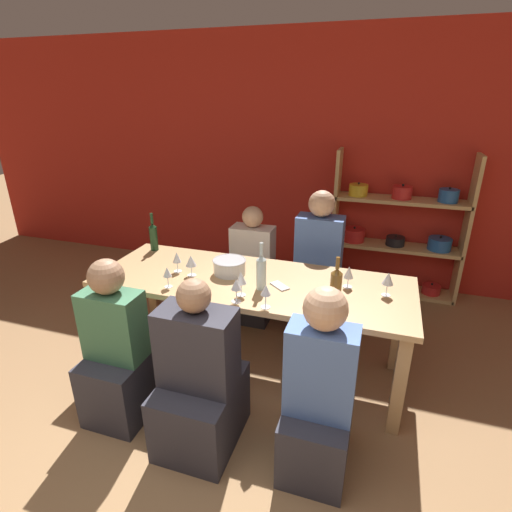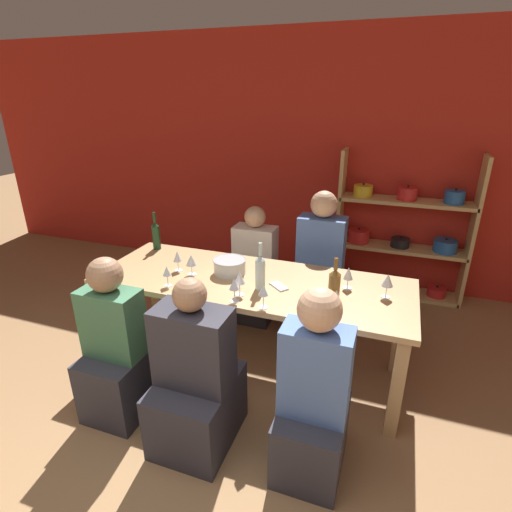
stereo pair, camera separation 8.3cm
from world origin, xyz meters
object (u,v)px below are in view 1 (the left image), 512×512
Objects in this scene: person_near_b at (119,360)px; cell_phone at (280,286)px; wine_glass_red_b at (338,297)px; person_near_c at (318,406)px; dining_table at (252,291)px; wine_glass_white_c at (266,291)px; wine_glass_empty_a at (177,258)px; wine_glass_empty_b at (236,285)px; person_far_b at (317,279)px; wine_glass_white_b at (241,278)px; wine_bottle_green at (261,271)px; wine_bottle_dark at (153,236)px; wine_glass_red_c at (349,273)px; person_far_a at (253,277)px; wine_bottle_amber at (336,285)px; wine_glass_empty_c at (191,261)px; wine_glass_red_a at (388,279)px; wine_glass_white_a at (167,273)px; person_near_a at (200,387)px; mixing_bowl at (229,266)px; shelf_unit at (395,237)px.

cell_phone is at bearing 37.05° from person_near_b.
person_near_c is (-0.02, -0.47, -0.45)m from wine_glass_red_b.
wine_glass_white_c reaches higher than dining_table.
wine_glass_empty_a is 0.68m from wine_glass_empty_b.
person_near_c is at bearing 100.37° from person_far_b.
wine_glass_red_b is 0.65m from person_near_c.
cell_phone is at bearing 44.16° from wine_glass_white_b.
wine_bottle_dark is at bearing 159.12° from wine_bottle_green.
wine_bottle_green reaches higher than wine_glass_red_c.
wine_bottle_green is 1.02m from person_far_b.
wine_bottle_amber is at bearing 132.99° from person_far_a.
wine_bottle_green is 0.29× the size of person_near_c.
wine_glass_empty_c is at bearing 147.94° from person_near_c.
wine_glass_empty_b is 0.54m from wine_glass_empty_c.
wine_glass_empty_a is 0.14× the size of person_near_c.
wine_bottle_amber is 2.00× the size of wine_glass_empty_c.
person_far_a is at bearing -1.37° from person_far_b.
wine_glass_red_b is at bearing -17.72° from wine_bottle_green.
wine_glass_red_a is 0.98m from person_near_c.
wine_glass_empty_c is 1.25m from person_far_b.
wine_glass_empty_c is 0.69m from cell_phone.
wine_bottle_amber is 0.27m from wine_glass_red_c.
wine_bottle_green is 0.52m from wine_bottle_amber.
wine_glass_empty_b is (-0.65, -0.06, 0.00)m from wine_glass_red_b.
wine_glass_empty_a is 0.95× the size of wine_glass_red_b.
wine_glass_empty_b reaches higher than cell_phone.
person_far_a is (-0.47, 1.15, -0.49)m from wine_glass_white_c.
wine_glass_white_c is 1.34m from person_far_a.
wine_bottle_green is at bearing -6.29° from wine_glass_empty_a.
wine_glass_red_a is 1.02m from person_far_b.
wine_glass_white_a is at bearing -166.71° from wine_glass_red_a.
person_near_a is (-0.70, -0.62, -0.51)m from wine_bottle_amber.
wine_bottle_green is at bearing 67.11° from wine_glass_empty_b.
person_far_a is at bearing 94.62° from mixing_bowl.
wine_glass_empty_a is at bearing 104.18° from wine_glass_white_a.
wine_glass_empty_a is 0.14m from wine_glass_empty_c.
wine_bottle_green is 0.31× the size of person_far_a.
shelf_unit reaches higher than wine_glass_red_c.
person_far_a is at bearing 76.06° from wine_glass_white_a.
person_far_b is (0.82, 0.84, -0.41)m from wine_glass_empty_c.
wine_glass_red_b is 0.13× the size of person_far_b.
wine_glass_red_a is 0.14× the size of person_near_c.
wine_bottle_green is 2.09× the size of wine_glass_empty_b.
person_far_b is at bearing 40.30° from wine_glass_empty_a.
person_far_b is at bearing 55.08° from person_near_b.
wine_glass_white_b reaches higher than wine_glass_red_b.
shelf_unit is 1.34× the size of person_near_b.
wine_glass_red_b is 1.03× the size of wine_glass_empty_b.
wine_glass_white_b is at bearing 81.36° from person_near_a.
wine_glass_white_a is at bearing 174.95° from wine_glass_white_c.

